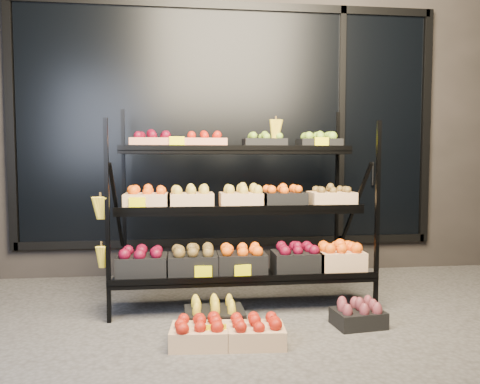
{
  "coord_description": "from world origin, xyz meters",
  "views": [
    {
      "loc": [
        -0.47,
        -3.28,
        1.2
      ],
      "look_at": [
        -0.01,
        0.55,
        0.93
      ],
      "focal_mm": 35.0,
      "sensor_mm": 36.0,
      "label": 1
    }
  ],
  "objects": [
    {
      "name": "ground",
      "position": [
        0.0,
        0.0,
        0.0
      ],
      "size": [
        24.0,
        24.0,
        0.0
      ],
      "primitive_type": "plane",
      "color": "#514F4C",
      "rests_on": "ground"
    },
    {
      "name": "building",
      "position": [
        0.0,
        2.59,
        1.75
      ],
      "size": [
        6.0,
        2.08,
        3.5
      ],
      "color": "#2D2826",
      "rests_on": "ground"
    },
    {
      "name": "display_rack",
      "position": [
        -0.01,
        0.6,
        0.79
      ],
      "size": [
        2.18,
        1.02,
        1.67
      ],
      "color": "black",
      "rests_on": "ground"
    },
    {
      "name": "tag_floor_a",
      "position": [
        -0.28,
        -0.4,
        0.06
      ],
      "size": [
        0.13,
        0.01,
        0.12
      ],
      "primitive_type": "cube",
      "color": "#F8EC00",
      "rests_on": "ground"
    },
    {
      "name": "floor_crate_left",
      "position": [
        -0.38,
        -0.33,
        0.09
      ],
      "size": [
        0.39,
        0.3,
        0.19
      ],
      "rotation": [
        0.0,
        0.0,
        -0.09
      ],
      "color": "tan",
      "rests_on": "ground"
    },
    {
      "name": "floor_crate_midleft",
      "position": [
        -0.26,
        -0.05,
        0.1
      ],
      "size": [
        0.42,
        0.32,
        0.21
      ],
      "rotation": [
        0.0,
        0.0,
        0.02
      ],
      "color": "black",
      "rests_on": "ground"
    },
    {
      "name": "floor_crate_midright",
      "position": [
        -0.01,
        -0.36,
        0.09
      ],
      "size": [
        0.38,
        0.29,
        0.19
      ],
      "rotation": [
        0.0,
        0.0,
        -0.07
      ],
      "color": "tan",
      "rests_on": "ground"
    },
    {
      "name": "floor_crate_right",
      "position": [
        0.77,
        -0.11,
        0.09
      ],
      "size": [
        0.38,
        0.3,
        0.18
      ],
      "rotation": [
        0.0,
        0.0,
        0.12
      ],
      "color": "black",
      "rests_on": "ground"
    }
  ]
}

